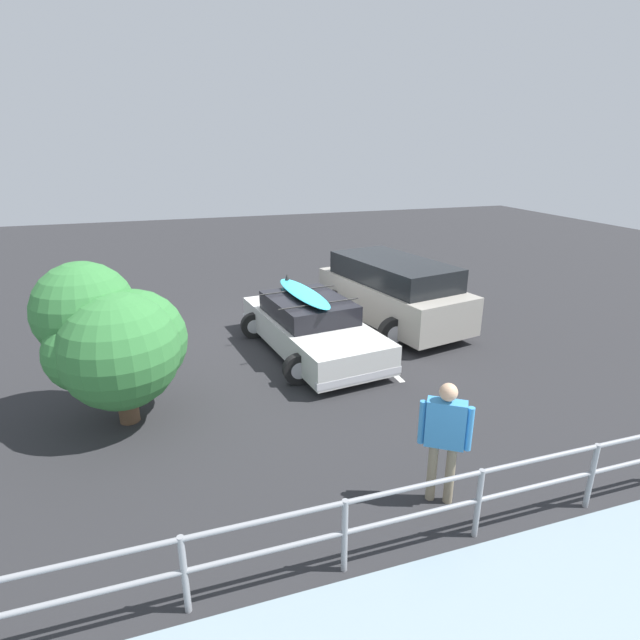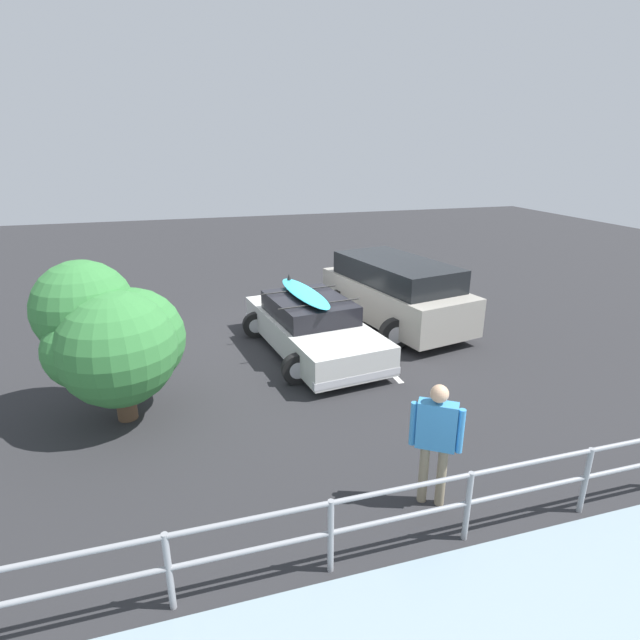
# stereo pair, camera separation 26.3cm
# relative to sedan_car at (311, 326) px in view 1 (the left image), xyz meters

# --- Properties ---
(ground_plane) EXTENTS (44.00, 44.00, 0.02)m
(ground_plane) POSITION_rel_sedan_car_xyz_m (-0.01, -0.57, -0.60)
(ground_plane) COLOR #28282B
(ground_plane) RESTS_ON ground
(parking_stripe) EXTENTS (0.12, 4.10, 0.00)m
(parking_stripe) POSITION_rel_sedan_car_xyz_m (-1.25, 0.04, -0.59)
(parking_stripe) COLOR silver
(parking_stripe) RESTS_ON ground
(sedan_car) EXTENTS (2.79, 4.62, 1.49)m
(sedan_car) POSITION_rel_sedan_car_xyz_m (0.00, 0.00, 0.00)
(sedan_car) COLOR silver
(sedan_car) RESTS_ON ground
(suv_car) EXTENTS (3.08, 4.68, 1.71)m
(suv_car) POSITION_rel_sedan_car_xyz_m (-2.49, -1.05, 0.30)
(suv_car) COLOR #9E998E
(suv_car) RESTS_ON ground
(person_bystander) EXTENTS (0.56, 0.43, 1.70)m
(person_bystander) POSITION_rel_sedan_car_xyz_m (-0.13, 5.34, 0.43)
(person_bystander) COLOR gray
(person_bystander) RESTS_ON ground
(railing_fence) EXTENTS (10.07, 0.09, 0.93)m
(railing_fence) POSITION_rel_sedan_car_xyz_m (1.46, 6.03, 0.04)
(railing_fence) COLOR gray
(railing_fence) RESTS_ON ground
(bush_near_left) EXTENTS (2.39, 2.32, 2.68)m
(bush_near_left) POSITION_rel_sedan_car_xyz_m (3.91, 1.85, 0.85)
(bush_near_left) COLOR brown
(bush_near_left) RESTS_ON ground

